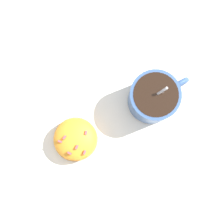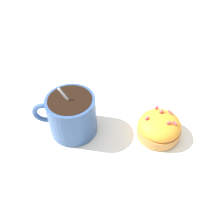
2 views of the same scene
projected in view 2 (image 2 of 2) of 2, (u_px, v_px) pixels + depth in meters
The scene contains 4 objects.
ground_plane at pixel (116, 132), 0.47m from camera, with size 3.00×3.00×0.00m, color silver.
paper_napkin at pixel (116, 132), 0.47m from camera, with size 0.30×0.29×0.00m.
coffee_cup at pixel (71, 113), 0.45m from camera, with size 0.11×0.08×0.10m.
frosted_pastry at pixel (159, 126), 0.46m from camera, with size 0.08×0.08×0.04m.
Camera 2 is at (-0.02, 0.30, 0.37)m, focal length 42.00 mm.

